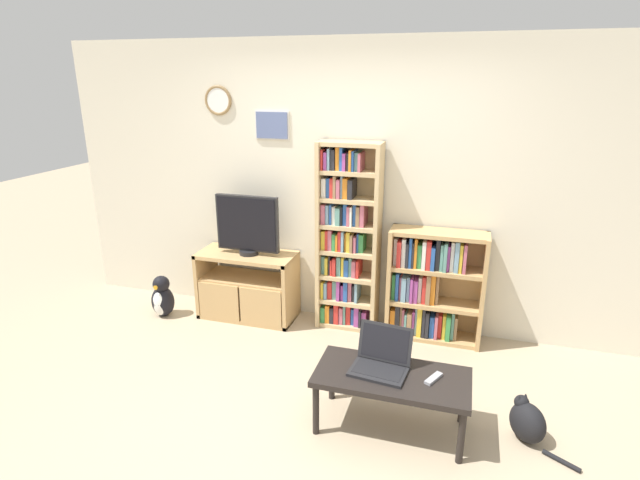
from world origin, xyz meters
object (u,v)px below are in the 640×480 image
Objects in this scene: bookshelf_tall at (346,240)px; remote_near_laptop at (434,378)px; coffee_table at (392,381)px; bookshelf_short at (430,286)px; tv_stand at (247,286)px; television at (247,225)px; laptop at (381,359)px; penguin_figurine at (162,298)px; cat at (527,421)px.

bookshelf_tall reaches higher than remote_near_laptop.
remote_near_laptop reaches higher than coffee_table.
bookshelf_short is 6.22× the size of remote_near_laptop.
tv_stand is at bearing -172.82° from bookshelf_tall.
television reaches higher than laptop.
tv_stand is at bearing 142.42° from coffee_table.
remote_near_laptop is (0.35, -0.04, -0.06)m from laptop.
tv_stand is at bearing 15.94° from penguin_figurine.
penguin_figurine is at bearing 127.82° from cat.
television is 1.45× the size of penguin_figurine.
bookshelf_short reaches higher than coffee_table.
coffee_table is 6.21× the size of remote_near_laptop.
laptop reaches higher than coffee_table.
coffee_table is at bearing -149.10° from remote_near_laptop.
bookshelf_tall reaches higher than tv_stand.
tv_stand is at bearing -172.72° from television.
bookshelf_tall reaches higher than penguin_figurine.
coffee_table is at bearing -27.76° from laptop.
bookshelf_tall is at bearing 11.28° from penguin_figurine.
tv_stand is 2.23m from remote_near_laptop.
penguin_figurine is at bearing -168.72° from bookshelf_tall.
bookshelf_short reaches higher than laptop.
tv_stand is 2.23× the size of penguin_figurine.
television is 0.60× the size of bookshelf_short.
television is (0.03, 0.00, 0.61)m from tv_stand.
bookshelf_short is 2.21× the size of cat.
bookshelf_tall is at bearing 115.63° from coffee_table.
penguin_figurine is at bearing -172.32° from bookshelf_short.
bookshelf_short is at bearing 84.42° from cat.
laptop is at bearing -99.06° from bookshelf_short.
tv_stand reaches higher than remote_near_laptop.
penguin_figurine is at bearing 157.48° from coffee_table.
television reaches higher than tv_stand.
bookshelf_tall reaches higher than coffee_table.
bookshelf_tall is 0.85m from bookshelf_short.
television is 0.94m from bookshelf_tall.
coffee_table is at bearing -95.14° from bookshelf_short.
tv_stand reaches higher than cat.
television is 2.27m from remote_near_laptop.
tv_stand is 1.09m from bookshelf_tall.
bookshelf_short is at bearing 3.65° from tv_stand.
remote_near_laptop is (1.87, -1.22, 0.09)m from tv_stand.
remote_near_laptop is at bearing 0.42° from laptop.
cat is (0.61, 0.12, -0.29)m from remote_near_laptop.
remote_near_laptop is at bearing -55.60° from bookshelf_tall.
cat is at bearing -14.66° from penguin_figurine.
television is 1.96m from laptop.
remote_near_laptop is 0.36× the size of cat.
television is at bearing -172.82° from bookshelf_tall.
television is at bearing 7.28° from tv_stand.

